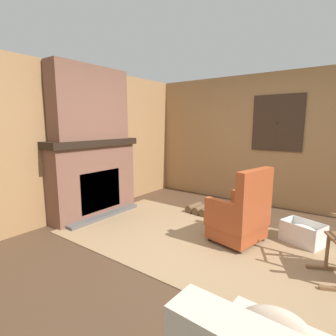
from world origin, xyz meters
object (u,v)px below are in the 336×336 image
Objects in this scene: armchair at (240,216)px; storage_case at (100,135)px; firewood_stack at (201,209)px; oil_lamp_vase at (61,134)px; decorative_plate_on_mantel at (84,132)px; laundry_basket at (303,233)px.

storage_case is at bearing 17.90° from armchair.
armchair is at bearing -36.10° from firewood_stack.
storage_case is (-1.50, -0.96, 1.31)m from firewood_stack.
oil_lamp_vase reaches higher than armchair.
firewood_stack is (-1.00, 0.73, -0.30)m from armchair.
oil_lamp_vase is at bearing 33.49° from armchair.
firewood_stack is at bearing 39.57° from decorative_plate_on_mantel.
armchair is at bearing 20.98° from oil_lamp_vase.
laundry_basket is 3.60m from decorative_plate_on_mantel.
armchair is 4.85× the size of storage_case.
laundry_basket is (1.69, -0.27, 0.08)m from firewood_stack.
oil_lamp_vase is at bearing -90.01° from storage_case.
oil_lamp_vase is at bearing -155.95° from laundry_basket.
storage_case reaches higher than firewood_stack.
decorative_plate_on_mantel is at bearing -140.43° from firewood_stack.
oil_lamp_vase reaches higher than laundry_basket.
oil_lamp_vase is (-3.19, -1.42, 1.28)m from laundry_basket.
laundry_basket is 1.86× the size of oil_lamp_vase.
laundry_basket reaches higher than firewood_stack.
firewood_stack is 1.71m from laundry_basket.
storage_case is 0.77× the size of decorative_plate_on_mantel.
oil_lamp_vase is 0.43m from decorative_plate_on_mantel.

